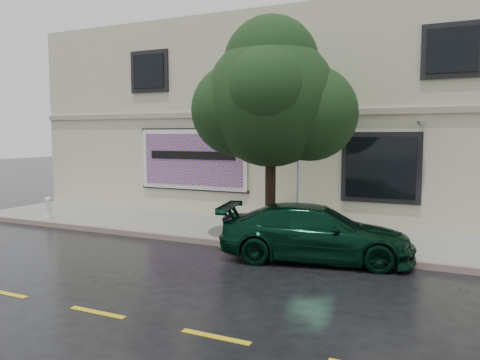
% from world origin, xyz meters
% --- Properties ---
extents(ground, '(90.00, 90.00, 0.00)m').
position_xyz_m(ground, '(0.00, 0.00, 0.00)').
color(ground, black).
rests_on(ground, ground).
extents(sidewalk, '(20.00, 3.50, 0.15)m').
position_xyz_m(sidewalk, '(0.00, 3.25, 0.07)').
color(sidewalk, '#9F9D96').
rests_on(sidewalk, ground).
extents(curb, '(20.00, 0.18, 0.16)m').
position_xyz_m(curb, '(0.00, 1.50, 0.07)').
color(curb, gray).
rests_on(curb, ground).
extents(road_marking, '(19.00, 0.12, 0.01)m').
position_xyz_m(road_marking, '(0.00, -3.50, 0.01)').
color(road_marking, gold).
rests_on(road_marking, ground).
extents(building, '(20.00, 8.12, 7.00)m').
position_xyz_m(building, '(0.00, 9.00, 3.50)').
color(building, beige).
rests_on(building, ground).
extents(billboard, '(4.30, 0.16, 2.20)m').
position_xyz_m(billboard, '(-3.20, 4.92, 2.05)').
color(billboard, white).
rests_on(billboard, ground).
extents(car, '(4.73, 2.80, 1.29)m').
position_xyz_m(car, '(2.32, 1.20, 0.65)').
color(car, black).
rests_on(car, ground).
extents(street_tree, '(3.43, 3.43, 5.35)m').
position_xyz_m(street_tree, '(0.77, 2.28, 3.77)').
color(street_tree, black).
rests_on(street_tree, sidewalk).
extents(fire_hydrant, '(0.29, 0.28, 0.72)m').
position_xyz_m(fire_hydrant, '(-7.04, 1.98, 0.50)').
color(fire_hydrant, silver).
rests_on(fire_hydrant, sidewalk).
extents(sign_pole, '(0.32, 0.06, 2.59)m').
position_xyz_m(sign_pole, '(1.28, 3.03, 1.71)').
color(sign_pole, '#9DA1A6').
rests_on(sign_pole, sidewalk).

